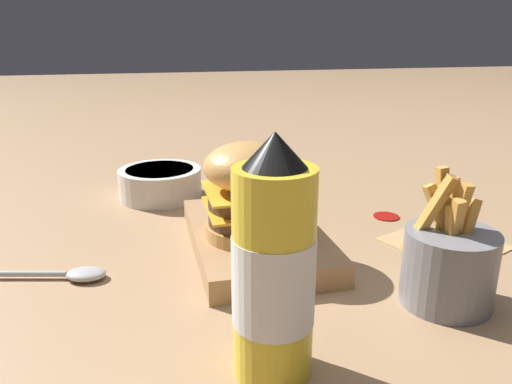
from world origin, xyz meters
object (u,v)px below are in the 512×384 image
serving_board (256,238)px  fries_basket (448,264)px  side_bowl (160,182)px  ketchup_bottle (274,270)px  spoon (73,274)px  burger (248,189)px

serving_board → fries_basket: fries_basket is taller
serving_board → side_bowl: (-0.25, -0.11, 0.01)m
ketchup_bottle → spoon: ketchup_bottle is taller
burger → spoon: size_ratio=0.80×
serving_board → fries_basket: 0.25m
serving_board → burger: size_ratio=2.23×
side_bowl → spoon: 0.31m
side_bowl → ketchup_bottle: bearing=7.9°
burger → side_bowl: size_ratio=0.85×
burger → spoon: bearing=-86.8°
ketchup_bottle → fries_basket: 0.23m
burger → spoon: (0.01, -0.22, -0.09)m
serving_board → ketchup_bottle: ketchup_bottle is taller
serving_board → fries_basket: (0.18, 0.17, 0.03)m
ketchup_bottle → fries_basket: size_ratio=1.41×
serving_board → ketchup_bottle: size_ratio=1.29×
burger → fries_basket: (0.16, 0.18, -0.05)m
ketchup_bottle → fries_basket: ketchup_bottle is taller
fries_basket → ketchup_bottle: bearing=-72.4°
serving_board → burger: 0.08m
fries_basket → spoon: (-0.15, -0.40, -0.04)m
serving_board → burger: (0.02, -0.01, 0.08)m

